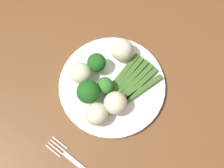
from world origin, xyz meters
name	(u,v)px	position (x,y,z in m)	size (l,w,h in m)	color
ground_plane	(105,135)	(0.00, 0.00, -0.01)	(6.00, 6.00, 0.02)	gray
dining_table	(99,99)	(0.00, 0.00, 0.63)	(1.17, 0.99, 0.73)	brown
plate	(112,86)	(0.02, -0.03, 0.74)	(0.26, 0.26, 0.01)	white
asparagus_bundle	(133,81)	(0.04, -0.08, 0.75)	(0.14, 0.12, 0.01)	#3D6626
broccoli_left	(88,92)	(-0.03, 0.01, 0.78)	(0.05, 0.05, 0.07)	#4C7F2B
broccoli_outer_edge	(106,84)	(0.00, -0.02, 0.77)	(0.04, 0.04, 0.05)	#609E3D
broccoli_back	(97,63)	(0.04, 0.02, 0.78)	(0.05, 0.05, 0.06)	#4C7F2B
cauliflower_front	(122,50)	(0.10, -0.02, 0.77)	(0.06, 0.06, 0.06)	beige
cauliflower_back_right	(97,114)	(-0.07, -0.03, 0.77)	(0.05, 0.05, 0.05)	beige
cauliflower_near_fork	(116,103)	(-0.03, -0.06, 0.77)	(0.06, 0.06, 0.06)	beige
cauliflower_right	(81,73)	(0.01, 0.04, 0.77)	(0.05, 0.05, 0.05)	beige
fork	(75,162)	(-0.19, -0.03, 0.73)	(0.06, 0.16, 0.00)	silver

